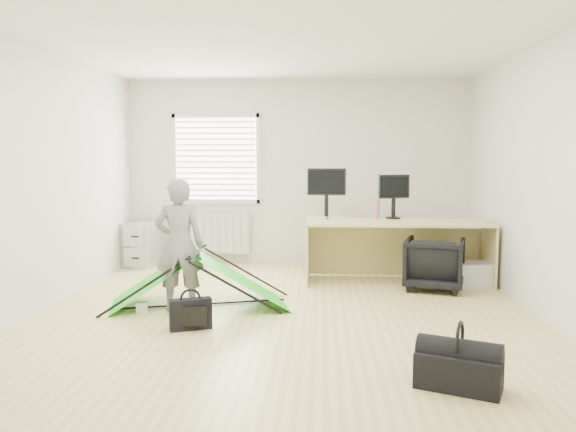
# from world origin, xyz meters

# --- Properties ---
(ground) EXTENTS (5.50, 5.50, 0.00)m
(ground) POSITION_xyz_m (0.00, 0.00, 0.00)
(ground) COLOR #D1BD6F
(ground) RESTS_ON ground
(back_wall) EXTENTS (5.00, 0.02, 2.70)m
(back_wall) POSITION_xyz_m (0.00, 2.75, 1.35)
(back_wall) COLOR silver
(back_wall) RESTS_ON ground
(window) EXTENTS (1.20, 0.06, 1.20)m
(window) POSITION_xyz_m (-1.20, 2.71, 1.55)
(window) COLOR silver
(window) RESTS_ON back_wall
(radiator) EXTENTS (1.00, 0.12, 0.60)m
(radiator) POSITION_xyz_m (-1.20, 2.67, 0.45)
(radiator) COLOR silver
(radiator) RESTS_ON back_wall
(desk) EXTENTS (2.28, 0.74, 0.78)m
(desk) POSITION_xyz_m (1.31, 1.49, 0.39)
(desk) COLOR #CFBC74
(desk) RESTS_ON ground
(filing_cabinet) EXTENTS (0.55, 0.64, 0.63)m
(filing_cabinet) POSITION_xyz_m (-2.24, 2.39, 0.32)
(filing_cabinet) COLOR #ABAEB1
(filing_cabinet) RESTS_ON ground
(monitor_left) EXTENTS (0.50, 0.12, 0.48)m
(monitor_left) POSITION_xyz_m (0.42, 1.80, 1.02)
(monitor_left) COLOR black
(monitor_left) RESTS_ON desk
(monitor_right) EXTENTS (0.44, 0.26, 0.42)m
(monitor_right) POSITION_xyz_m (1.29, 1.81, 0.99)
(monitor_right) COLOR black
(monitor_right) RESTS_ON desk
(keyboard) EXTENTS (0.50, 0.22, 0.02)m
(keyboard) POSITION_xyz_m (0.41, 1.77, 0.79)
(keyboard) COLOR beige
(keyboard) RESTS_ON desk
(thermos) EXTENTS (0.09, 0.09, 0.24)m
(thermos) POSITION_xyz_m (1.08, 1.82, 0.90)
(thermos) COLOR #AC6080
(thermos) RESTS_ON desk
(office_chair) EXTENTS (0.83, 0.84, 0.62)m
(office_chair) POSITION_xyz_m (1.71, 1.15, 0.31)
(office_chair) COLOR black
(office_chair) RESTS_ON ground
(person) EXTENTS (0.52, 0.37, 1.36)m
(person) POSITION_xyz_m (-1.09, 0.06, 0.68)
(person) COLOR gray
(person) RESTS_ON ground
(kite) EXTENTS (2.01, 1.29, 0.58)m
(kite) POSITION_xyz_m (-0.94, 0.24, 0.29)
(kite) COLOR #15BA11
(kite) RESTS_ON ground
(storage_crate) EXTENTS (0.56, 0.43, 0.29)m
(storage_crate) POSITION_xyz_m (2.19, 1.37, 0.14)
(storage_crate) COLOR silver
(storage_crate) RESTS_ON ground
(tote_bag) EXTENTS (0.31, 0.14, 0.36)m
(tote_bag) POSITION_xyz_m (-2.30, 2.63, 0.18)
(tote_bag) COLOR #1D8374
(tote_bag) RESTS_ON ground
(laptop_bag) EXTENTS (0.40, 0.24, 0.29)m
(laptop_bag) POSITION_xyz_m (-0.84, -0.58, 0.14)
(laptop_bag) COLOR black
(laptop_bag) RESTS_ON ground
(white_box) EXTENTS (0.12, 0.12, 0.11)m
(white_box) POSITION_xyz_m (-1.47, -0.04, 0.05)
(white_box) COLOR silver
(white_box) RESTS_ON ground
(duffel_bag) EXTENTS (0.63, 0.48, 0.25)m
(duffel_bag) POSITION_xyz_m (1.30, -1.78, 0.12)
(duffel_bag) COLOR black
(duffel_bag) RESTS_ON ground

